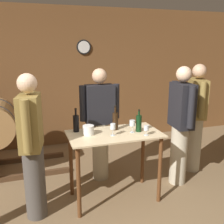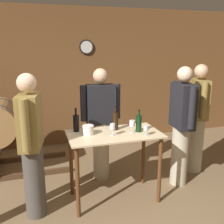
{
  "view_description": "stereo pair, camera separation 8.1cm",
  "coord_description": "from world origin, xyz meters",
  "px_view_note": "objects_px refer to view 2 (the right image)",
  "views": [
    {
      "loc": [
        -0.82,
        -2.28,
        1.98
      ],
      "look_at": [
        0.19,
        0.76,
        1.16
      ],
      "focal_mm": 42.0,
      "sensor_mm": 36.0,
      "label": 1
    },
    {
      "loc": [
        -0.74,
        -2.31,
        1.98
      ],
      "look_at": [
        0.19,
        0.76,
        1.16
      ],
      "focal_mm": 42.0,
      "sensor_mm": 36.0,
      "label": 2
    }
  ],
  "objects_px": {
    "person_host": "(32,144)",
    "person_visitor_bearded": "(198,117)",
    "wine_bottle_center": "(139,123)",
    "person_visitor_near_door": "(182,124)",
    "wine_glass_near_right": "(146,129)",
    "wine_bottle_far_left": "(76,123)",
    "ice_bucket": "(88,130)",
    "wine_bottle_left": "(115,121)",
    "wine_glass_near_center": "(132,124)",
    "wine_glass_near_left": "(112,127)",
    "person_visitor_with_scarf": "(101,123)"
  },
  "relations": [
    {
      "from": "person_host",
      "to": "person_visitor_bearded",
      "type": "bearing_deg",
      "value": 10.23
    },
    {
      "from": "wine_bottle_center",
      "to": "person_visitor_near_door",
      "type": "height_order",
      "value": "person_visitor_near_door"
    },
    {
      "from": "wine_bottle_center",
      "to": "wine_glass_near_right",
      "type": "height_order",
      "value": "wine_bottle_center"
    },
    {
      "from": "wine_bottle_far_left",
      "to": "ice_bucket",
      "type": "xyz_separation_m",
      "value": [
        0.12,
        -0.16,
        -0.06
      ]
    },
    {
      "from": "wine_bottle_far_left",
      "to": "wine_bottle_left",
      "type": "height_order",
      "value": "wine_bottle_left"
    },
    {
      "from": "wine_bottle_left",
      "to": "person_host",
      "type": "distance_m",
      "value": 1.08
    },
    {
      "from": "person_host",
      "to": "wine_bottle_far_left",
      "type": "bearing_deg",
      "value": 26.66
    },
    {
      "from": "wine_glass_near_center",
      "to": "person_host",
      "type": "bearing_deg",
      "value": -178.89
    },
    {
      "from": "person_visitor_near_door",
      "to": "person_visitor_bearded",
      "type": "bearing_deg",
      "value": 31.98
    },
    {
      "from": "wine_bottle_center",
      "to": "person_visitor_bearded",
      "type": "bearing_deg",
      "value": 19.55
    },
    {
      "from": "wine_glass_near_left",
      "to": "person_host",
      "type": "xyz_separation_m",
      "value": [
        -0.95,
        0.01,
        -0.12
      ]
    },
    {
      "from": "wine_glass_near_right",
      "to": "person_visitor_bearded",
      "type": "distance_m",
      "value": 1.27
    },
    {
      "from": "wine_bottle_center",
      "to": "wine_glass_near_left",
      "type": "bearing_deg",
      "value": -172.76
    },
    {
      "from": "wine_glass_near_center",
      "to": "ice_bucket",
      "type": "relative_size",
      "value": 1.15
    },
    {
      "from": "wine_glass_near_center",
      "to": "person_visitor_near_door",
      "type": "bearing_deg",
      "value": 9.92
    },
    {
      "from": "wine_bottle_center",
      "to": "wine_bottle_left",
      "type": "bearing_deg",
      "value": 147.82
    },
    {
      "from": "wine_bottle_center",
      "to": "wine_glass_near_left",
      "type": "relative_size",
      "value": 1.92
    },
    {
      "from": "wine_bottle_far_left",
      "to": "person_host",
      "type": "distance_m",
      "value": 0.63
    },
    {
      "from": "wine_glass_near_center",
      "to": "person_visitor_near_door",
      "type": "xyz_separation_m",
      "value": [
        0.8,
        0.14,
        -0.12
      ]
    },
    {
      "from": "ice_bucket",
      "to": "person_visitor_near_door",
      "type": "distance_m",
      "value": 1.34
    },
    {
      "from": "person_host",
      "to": "wine_glass_near_center",
      "type": "bearing_deg",
      "value": 1.11
    },
    {
      "from": "wine_bottle_left",
      "to": "person_visitor_bearded",
      "type": "bearing_deg",
      "value": 9.91
    },
    {
      "from": "wine_bottle_far_left",
      "to": "person_host",
      "type": "height_order",
      "value": "person_host"
    },
    {
      "from": "wine_glass_near_center",
      "to": "ice_bucket",
      "type": "distance_m",
      "value": 0.56
    },
    {
      "from": "wine_glass_near_right",
      "to": "person_visitor_bearded",
      "type": "height_order",
      "value": "person_visitor_bearded"
    },
    {
      "from": "person_host",
      "to": "person_visitor_near_door",
      "type": "height_order",
      "value": "person_visitor_near_door"
    },
    {
      "from": "wine_bottle_far_left",
      "to": "wine_glass_near_left",
      "type": "relative_size",
      "value": 2.03
    },
    {
      "from": "wine_bottle_far_left",
      "to": "wine_glass_near_right",
      "type": "bearing_deg",
      "value": -27.46
    },
    {
      "from": "ice_bucket",
      "to": "person_visitor_bearded",
      "type": "distance_m",
      "value": 1.83
    },
    {
      "from": "ice_bucket",
      "to": "person_visitor_with_scarf",
      "type": "xyz_separation_m",
      "value": [
        0.3,
        0.54,
        -0.09
      ]
    },
    {
      "from": "wine_glass_near_left",
      "to": "ice_bucket",
      "type": "distance_m",
      "value": 0.31
    },
    {
      "from": "wine_glass_near_center",
      "to": "wine_bottle_far_left",
      "type": "bearing_deg",
      "value": 159.05
    },
    {
      "from": "wine_glass_near_right",
      "to": "person_host",
      "type": "height_order",
      "value": "person_host"
    },
    {
      "from": "wine_bottle_left",
      "to": "wine_glass_near_right",
      "type": "distance_m",
      "value": 0.44
    },
    {
      "from": "person_visitor_bearded",
      "to": "person_host",
      "type": "bearing_deg",
      "value": -169.77
    },
    {
      "from": "wine_bottle_far_left",
      "to": "wine_glass_near_left",
      "type": "distance_m",
      "value": 0.49
    },
    {
      "from": "wine_bottle_left",
      "to": "person_visitor_with_scarf",
      "type": "height_order",
      "value": "person_visitor_with_scarf"
    },
    {
      "from": "person_host",
      "to": "person_visitor_with_scarf",
      "type": "distance_m",
      "value": 1.17
    },
    {
      "from": "person_visitor_bearded",
      "to": "person_visitor_near_door",
      "type": "xyz_separation_m",
      "value": [
        -0.45,
        -0.28,
        -0.0
      ]
    },
    {
      "from": "ice_bucket",
      "to": "person_host",
      "type": "relative_size",
      "value": 0.08
    },
    {
      "from": "person_visitor_with_scarf",
      "to": "person_visitor_near_door",
      "type": "distance_m",
      "value": 1.15
    },
    {
      "from": "ice_bucket",
      "to": "person_visitor_bearded",
      "type": "xyz_separation_m",
      "value": [
        1.79,
        0.33,
        -0.06
      ]
    },
    {
      "from": "person_host",
      "to": "wine_glass_near_left",
      "type": "bearing_deg",
      "value": -0.65
    },
    {
      "from": "wine_bottle_left",
      "to": "ice_bucket",
      "type": "bearing_deg",
      "value": -167.55
    },
    {
      "from": "wine_glass_near_left",
      "to": "person_visitor_with_scarf",
      "type": "xyz_separation_m",
      "value": [
        0.02,
        0.66,
        -0.14
      ]
    },
    {
      "from": "wine_bottle_center",
      "to": "person_host",
      "type": "bearing_deg",
      "value": -178.46
    },
    {
      "from": "person_visitor_near_door",
      "to": "wine_bottle_far_left",
      "type": "bearing_deg",
      "value": 175.48
    },
    {
      "from": "ice_bucket",
      "to": "person_visitor_near_door",
      "type": "xyz_separation_m",
      "value": [
        1.34,
        0.05,
        -0.06
      ]
    },
    {
      "from": "wine_glass_near_center",
      "to": "person_visitor_bearded",
      "type": "height_order",
      "value": "person_visitor_bearded"
    },
    {
      "from": "person_host",
      "to": "person_visitor_with_scarf",
      "type": "height_order",
      "value": "person_host"
    }
  ]
}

